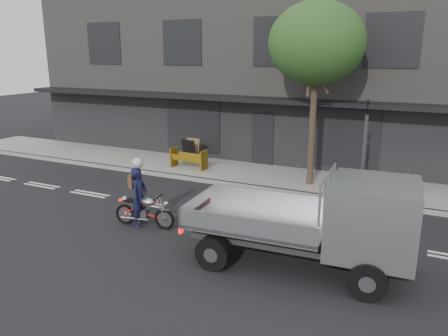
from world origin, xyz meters
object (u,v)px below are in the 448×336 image
flatbed_ute (350,219)px  construction_barrier (186,159)px  motorcycle (144,210)px  rider (139,197)px  sandwich_board (189,151)px  traffic_light_pole (364,155)px  street_tree (317,43)px

flatbed_ute → construction_barrier: size_ratio=3.35×
motorcycle → flatbed_ute: bearing=-10.9°
rider → flatbed_ute: bearing=-100.8°
rider → motorcycle: bearing=-97.1°
sandwich_board → construction_barrier: bearing=-61.1°
traffic_light_pole → rider: (-5.55, -5.00, -0.77)m
street_tree → rider: 8.13m
traffic_light_pole → construction_barrier: size_ratio=2.22×
motorcycle → street_tree: bearing=52.7°
motorcycle → construction_barrier: size_ratio=1.22×
flatbed_ute → motorcycle: bearing=173.0°
rider → construction_barrier: rider is taller
street_tree → flatbed_ute: bearing=-68.1°
traffic_light_pole → rider: 7.51m
motorcycle → sandwich_board: bearing=102.1°
rider → traffic_light_pole: bearing=-55.2°
sandwich_board → flatbed_ute: bearing=-35.3°
traffic_light_pole → street_tree: bearing=157.0°
street_tree → rider: bearing=-121.3°
street_tree → sandwich_board: size_ratio=6.30×
street_tree → motorcycle: street_tree is taller
traffic_light_pole → rider: size_ratio=1.98×
traffic_light_pole → construction_barrier: traffic_light_pole is taller
flatbed_ute → rider: bearing=173.1°
motorcycle → flatbed_ute: 5.98m
traffic_light_pole → rider: bearing=-138.0°
flatbed_ute → construction_barrier: 9.86m
street_tree → sandwich_board: (-5.72, 0.81, -4.59)m
motorcycle → flatbed_ute: (5.90, -0.38, 0.86)m
street_tree → rider: street_tree is taller
construction_barrier → traffic_light_pole: bearing=-5.0°
street_tree → motorcycle: size_ratio=3.52×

